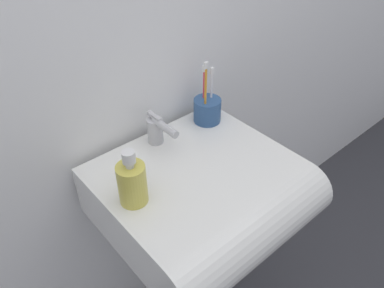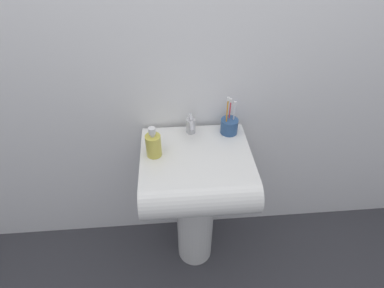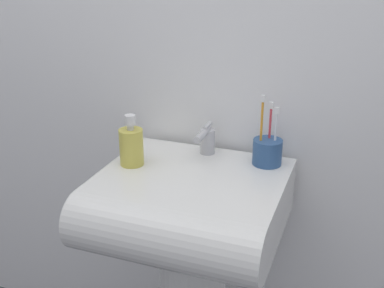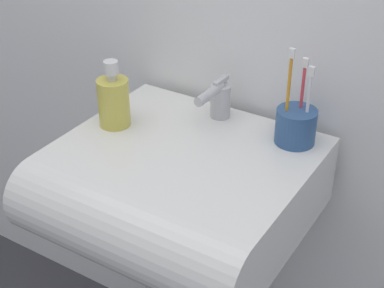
{
  "view_description": "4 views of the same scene",
  "coord_description": "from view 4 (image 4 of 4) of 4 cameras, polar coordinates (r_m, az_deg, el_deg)",
  "views": [
    {
      "loc": [
        -0.51,
        -0.59,
        1.55
      ],
      "look_at": [
        -0.01,
        -0.0,
        0.95
      ],
      "focal_mm": 35.0,
      "sensor_mm": 36.0,
      "label": 1
    },
    {
      "loc": [
        -0.1,
        -1.06,
        1.8
      ],
      "look_at": [
        -0.02,
        -0.03,
        0.94
      ],
      "focal_mm": 28.0,
      "sensor_mm": 36.0,
      "label": 2
    },
    {
      "loc": [
        0.43,
        -1.17,
        1.46
      ],
      "look_at": [
        -0.0,
        -0.0,
        0.95
      ],
      "focal_mm": 45.0,
      "sensor_mm": 36.0,
      "label": 3
    },
    {
      "loc": [
        0.57,
        -0.9,
        1.52
      ],
      "look_at": [
        0.02,
        -0.01,
        0.88
      ],
      "focal_mm": 55.0,
      "sensor_mm": 36.0,
      "label": 4
    }
  ],
  "objects": [
    {
      "name": "sink_basin",
      "position": [
        1.26,
        -1.83,
        -4.75
      ],
      "size": [
        0.53,
        0.5,
        0.16
      ],
      "color": "white",
      "rests_on": "sink_pedestal"
    },
    {
      "name": "toothbrush_cup",
      "position": [
        1.27,
        10.04,
        1.85
      ],
      "size": [
        0.09,
        0.09,
        0.22
      ],
      "color": "#2D5184",
      "rests_on": "sink_basin"
    },
    {
      "name": "soap_bottle",
      "position": [
        1.33,
        -7.62,
        4.19
      ],
      "size": [
        0.07,
        0.07,
        0.16
      ],
      "color": "gold",
      "rests_on": "sink_basin"
    },
    {
      "name": "faucet",
      "position": [
        1.35,
        2.57,
        4.39
      ],
      "size": [
        0.05,
        0.13,
        0.1
      ],
      "color": "#B7B7BC",
      "rests_on": "sink_basin"
    }
  ]
}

